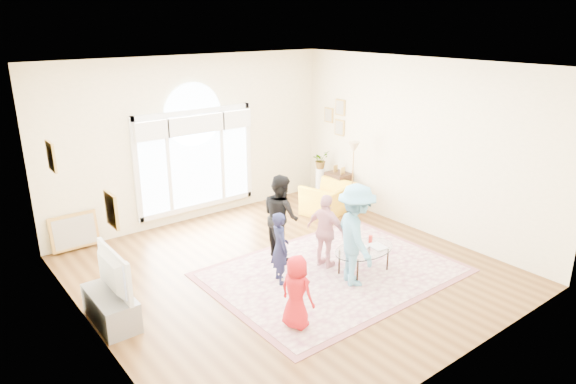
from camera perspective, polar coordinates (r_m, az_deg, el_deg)
ground at (r=8.30m, az=0.12°, el=-8.74°), size 6.00×6.00×0.00m
room_shell at (r=10.02m, az=-9.92°, el=5.39°), size 6.00×6.00×6.00m
area_rug at (r=8.27m, az=5.06°, el=-8.86°), size 3.60×2.60×0.02m
rug_border at (r=8.27m, az=5.06°, el=-8.88°), size 3.80×2.80×0.01m
tv_console at (r=7.31m, az=-19.06°, el=-12.07°), size 0.45×1.00×0.42m
television at (r=7.08m, az=-19.44°, el=-8.50°), size 0.17×1.04×0.60m
coffee_table at (r=8.15m, az=8.46°, el=-6.37°), size 1.09×0.71×0.54m
armchair at (r=10.58m, az=4.46°, el=-0.75°), size 1.15×1.06×0.63m
side_cabinet at (r=11.13m, az=5.60°, el=0.41°), size 0.40×0.50×0.70m
floor_lamp at (r=10.33m, az=7.29°, el=4.29°), size 0.29×0.29×1.51m
plant_pedestal at (r=11.43m, az=3.58°, el=0.95°), size 0.20×0.20×0.70m
potted_plant at (r=11.27m, az=3.64°, el=3.59°), size 0.40×0.36×0.39m
leaning_picture at (r=9.73m, az=-22.41°, el=-5.96°), size 0.80×0.14×0.62m
child_red at (r=6.67m, az=0.96°, el=-11.04°), size 0.43×0.55×1.00m
child_navy at (r=7.71m, az=-0.88°, el=-6.20°), size 0.38×0.47×1.12m
child_black at (r=8.49m, az=-0.80°, el=-2.69°), size 0.64×0.76×1.42m
child_pink at (r=8.18m, az=4.25°, el=-4.38°), size 0.46×0.76×1.21m
child_blue at (r=7.65m, az=7.55°, el=-4.77°), size 0.94×1.16×1.56m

